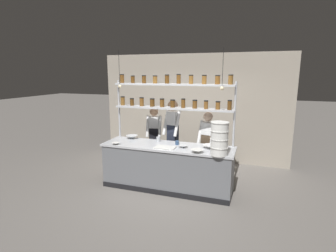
{
  "coord_description": "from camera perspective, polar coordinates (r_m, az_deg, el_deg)",
  "views": [
    {
      "loc": [
        1.68,
        -4.84,
        2.37
      ],
      "look_at": [
        -0.06,
        0.2,
        1.28
      ],
      "focal_mm": 28.0,
      "sensor_mm": 36.0,
      "label": 1
    }
  ],
  "objects": [
    {
      "name": "prep_bowl_center_back",
      "position": [
        5.48,
        -11.32,
        -3.77
      ],
      "size": [
        0.16,
        0.16,
        0.04
      ],
      "color": "silver",
      "rests_on": "prep_counter"
    },
    {
      "name": "prep_bowl_center_front",
      "position": [
        5.17,
        9.04,
        -4.47
      ],
      "size": [
        0.26,
        0.26,
        0.07
      ],
      "color": "white",
      "rests_on": "prep_counter"
    },
    {
      "name": "prep_bowl_near_left",
      "position": [
        4.87,
        6.33,
        -5.46
      ],
      "size": [
        0.23,
        0.23,
        0.06
      ],
      "color": "silver",
      "rests_on": "prep_counter"
    },
    {
      "name": "prep_bowl_far_left",
      "position": [
        5.18,
        3.29,
        -4.45
      ],
      "size": [
        0.18,
        0.18,
        0.05
      ],
      "color": "silver",
      "rests_on": "prep_counter"
    },
    {
      "name": "chef_center",
      "position": [
        5.91,
        1.0,
        -1.51
      ],
      "size": [
        0.4,
        0.33,
        1.77
      ],
      "rotation": [
        0.0,
        0.0,
        -0.2
      ],
      "color": "black",
      "rests_on": "ground_plane"
    },
    {
      "name": "ground_plane",
      "position": [
        5.65,
        -0.11,
        -13.26
      ],
      "size": [
        40.0,
        40.0,
        0.0
      ],
      "primitive_type": "plane",
      "color": "slate"
    },
    {
      "name": "container_stack",
      "position": [
        4.74,
        11.11,
        -2.71
      ],
      "size": [
        0.33,
        0.33,
        0.6
      ],
      "color": "white",
      "rests_on": "prep_counter"
    },
    {
      "name": "cutting_board",
      "position": [
        5.14,
        -0.64,
        -4.7
      ],
      "size": [
        0.4,
        0.26,
        0.02
      ],
      "color": "silver",
      "rests_on": "prep_counter"
    },
    {
      "name": "serving_cup_by_board",
      "position": [
        5.61,
        -2.12,
        -2.88
      ],
      "size": [
        0.08,
        0.08,
        0.1
      ],
      "color": "#B2B7BC",
      "rests_on": "prep_counter"
    },
    {
      "name": "prep_bowl_near_right",
      "position": [
        5.92,
        -7.88,
        -2.38
      ],
      "size": [
        0.26,
        0.26,
        0.07
      ],
      "color": "silver",
      "rests_on": "prep_counter"
    },
    {
      "name": "back_wall",
      "position": [
        7.16,
        5.29,
        3.97
      ],
      "size": [
        5.1,
        0.12,
        2.86
      ],
      "primitive_type": "cube",
      "color": "#9E9384",
      "rests_on": "ground_plane"
    },
    {
      "name": "chef_left",
      "position": [
        6.25,
        -3.03,
        -2.1
      ],
      "size": [
        0.4,
        0.33,
        1.57
      ],
      "rotation": [
        0.0,
        0.0,
        0.23
      ],
      "color": "black",
      "rests_on": "ground_plane"
    },
    {
      "name": "chef_right",
      "position": [
        5.69,
        8.53,
        -3.67
      ],
      "size": [
        0.4,
        0.33,
        1.56
      ],
      "rotation": [
        0.0,
        0.0,
        -0.24
      ],
      "color": "black",
      "rests_on": "ground_plane"
    },
    {
      "name": "pendant_light_row",
      "position": [
        5.13,
        -0.1,
        8.91
      ],
      "size": [
        2.16,
        0.07,
        0.76
      ],
      "color": "black"
    },
    {
      "name": "spice_shelf_unit",
      "position": [
        5.46,
        1.02,
        6.01
      ],
      "size": [
        2.58,
        0.28,
        2.34
      ],
      "color": "#B7BABF",
      "rests_on": "ground_plane"
    },
    {
      "name": "serving_cup_front",
      "position": [
        5.37,
        1.99,
        -3.64
      ],
      "size": [
        0.08,
        0.08,
        0.08
      ],
      "color": "#334C70",
      "rests_on": "prep_counter"
    },
    {
      "name": "prep_counter",
      "position": [
        5.47,
        -0.12,
        -8.89
      ],
      "size": [
        2.7,
        0.76,
        0.92
      ],
      "color": "slate",
      "rests_on": "ground_plane"
    }
  ]
}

